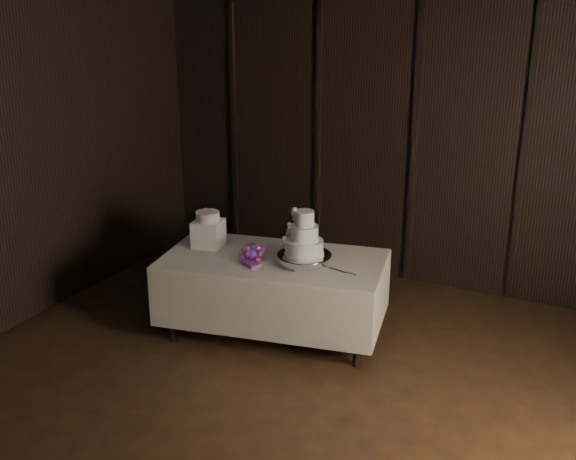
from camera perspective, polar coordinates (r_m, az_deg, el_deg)
The scene contains 8 objects.
room at distance 4.12m, azimuth -3.61°, elevation -1.99°, with size 6.08×7.08×3.08m.
display_table at distance 6.20m, azimuth -1.24°, elevation -5.33°, with size 2.16×1.41×0.76m.
cake_stand at distance 5.92m, azimuth 1.38°, elevation -2.49°, with size 0.48×0.48×0.09m, color silver.
wedding_cake at distance 5.84m, azimuth 1.07°, elevation -0.64°, with size 0.37×0.33×0.40m.
bouquet at distance 6.01m, azimuth -3.01°, elevation -1.99°, with size 0.29×0.39×0.19m, color #E75873, non-canonical shape.
box_pedestal at distance 6.36m, azimuth -6.75°, elevation -0.29°, with size 0.26×0.26×0.25m, color white.
small_cake at distance 6.31m, azimuth -6.81°, elevation 1.16°, with size 0.22×0.22×0.09m, color white.
cake_knife at distance 5.82m, azimuth 3.90°, elevation -3.33°, with size 0.37×0.02×0.01m, color silver.
Camera 1 is at (1.97, -3.30, 2.97)m, focal length 42.00 mm.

